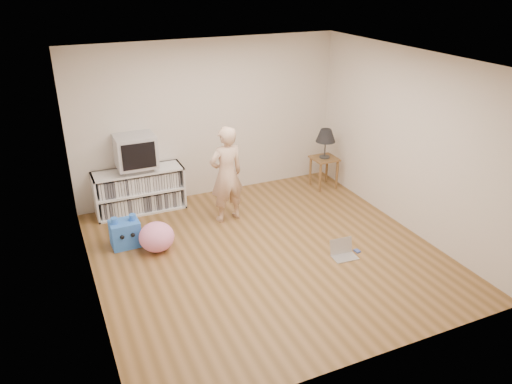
{
  "coord_description": "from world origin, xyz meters",
  "views": [
    {
      "loc": [
        -2.53,
        -5.33,
        3.61
      ],
      "look_at": [
        0.03,
        0.4,
        0.75
      ],
      "focal_mm": 35.0,
      "sensor_mm": 36.0,
      "label": 1
    }
  ],
  "objects_px": {
    "person": "(226,175)",
    "plush_blue": "(125,233)",
    "table_lamp": "(326,136)",
    "dvd_deck": "(137,168)",
    "laptop": "(343,252)",
    "media_unit": "(139,190)",
    "side_table": "(324,165)",
    "plush_pink": "(157,237)",
    "crt_tv": "(135,151)"
  },
  "relations": [
    {
      "from": "person",
      "to": "plush_blue",
      "type": "distance_m",
      "value": 1.7
    },
    {
      "from": "table_lamp",
      "to": "plush_blue",
      "type": "relative_size",
      "value": 1.12
    },
    {
      "from": "dvd_deck",
      "to": "laptop",
      "type": "xyz_separation_m",
      "value": [
        2.21,
        -2.5,
        -0.67
      ]
    },
    {
      "from": "plush_blue",
      "to": "dvd_deck",
      "type": "bearing_deg",
      "value": 65.27
    },
    {
      "from": "media_unit",
      "to": "laptop",
      "type": "height_order",
      "value": "media_unit"
    },
    {
      "from": "dvd_deck",
      "to": "plush_blue",
      "type": "xyz_separation_m",
      "value": [
        -0.43,
        -1.02,
        -0.54
      ]
    },
    {
      "from": "side_table",
      "to": "laptop",
      "type": "distance_m",
      "value": 2.37
    },
    {
      "from": "person",
      "to": "plush_pink",
      "type": "relative_size",
      "value": 3.1
    },
    {
      "from": "dvd_deck",
      "to": "side_table",
      "type": "distance_m",
      "value": 3.21
    },
    {
      "from": "plush_blue",
      "to": "side_table",
      "type": "bearing_deg",
      "value": 8.49
    },
    {
      "from": "laptop",
      "to": "table_lamp",
      "type": "bearing_deg",
      "value": 69.77
    },
    {
      "from": "media_unit",
      "to": "table_lamp",
      "type": "bearing_deg",
      "value": -6.93
    },
    {
      "from": "person",
      "to": "plush_blue",
      "type": "relative_size",
      "value": 3.27
    },
    {
      "from": "person",
      "to": "plush_pink",
      "type": "height_order",
      "value": "person"
    },
    {
      "from": "plush_pink",
      "to": "crt_tv",
      "type": "bearing_deg",
      "value": 87.35
    },
    {
      "from": "media_unit",
      "to": "plush_pink",
      "type": "distance_m",
      "value": 1.35
    },
    {
      "from": "side_table",
      "to": "dvd_deck",
      "type": "bearing_deg",
      "value": 173.35
    },
    {
      "from": "person",
      "to": "plush_pink",
      "type": "bearing_deg",
      "value": 13.25
    },
    {
      "from": "crt_tv",
      "to": "dvd_deck",
      "type": "bearing_deg",
      "value": 90.0
    },
    {
      "from": "dvd_deck",
      "to": "laptop",
      "type": "relative_size",
      "value": 1.29
    },
    {
      "from": "side_table",
      "to": "table_lamp",
      "type": "height_order",
      "value": "table_lamp"
    },
    {
      "from": "laptop",
      "to": "plush_pink",
      "type": "bearing_deg",
      "value": 156.7
    },
    {
      "from": "crt_tv",
      "to": "plush_pink",
      "type": "xyz_separation_m",
      "value": [
        -0.06,
        -1.32,
        -0.81
      ]
    },
    {
      "from": "side_table",
      "to": "laptop",
      "type": "xyz_separation_m",
      "value": [
        -0.97,
        -2.13,
        -0.35
      ]
    },
    {
      "from": "media_unit",
      "to": "crt_tv",
      "type": "bearing_deg",
      "value": -90.0
    },
    {
      "from": "person",
      "to": "laptop",
      "type": "xyz_separation_m",
      "value": [
        1.04,
        -1.65,
        -0.69
      ]
    },
    {
      "from": "person",
      "to": "plush_blue",
      "type": "height_order",
      "value": "person"
    },
    {
      "from": "side_table",
      "to": "laptop",
      "type": "height_order",
      "value": "side_table"
    },
    {
      "from": "crt_tv",
      "to": "plush_pink",
      "type": "bearing_deg",
      "value": -92.65
    },
    {
      "from": "side_table",
      "to": "table_lamp",
      "type": "distance_m",
      "value": 0.53
    },
    {
      "from": "dvd_deck",
      "to": "person",
      "type": "bearing_deg",
      "value": -36.29
    },
    {
      "from": "laptop",
      "to": "media_unit",
      "type": "bearing_deg",
      "value": 135.41
    },
    {
      "from": "person",
      "to": "media_unit",
      "type": "bearing_deg",
      "value": -44.53
    },
    {
      "from": "table_lamp",
      "to": "plush_blue",
      "type": "xyz_separation_m",
      "value": [
        -3.61,
        -0.65,
        -0.75
      ]
    },
    {
      "from": "side_table",
      "to": "table_lamp",
      "type": "relative_size",
      "value": 1.07
    },
    {
      "from": "dvd_deck",
      "to": "crt_tv",
      "type": "bearing_deg",
      "value": -90.0
    },
    {
      "from": "side_table",
      "to": "table_lamp",
      "type": "bearing_deg",
      "value": 0.0
    },
    {
      "from": "plush_blue",
      "to": "plush_pink",
      "type": "bearing_deg",
      "value": -40.93
    },
    {
      "from": "laptop",
      "to": "plush_blue",
      "type": "xyz_separation_m",
      "value": [
        -2.64,
        1.48,
        0.13
      ]
    },
    {
      "from": "media_unit",
      "to": "laptop",
      "type": "xyz_separation_m",
      "value": [
        2.21,
        -2.52,
        -0.29
      ]
    },
    {
      "from": "side_table",
      "to": "plush_blue",
      "type": "bearing_deg",
      "value": -169.79
    },
    {
      "from": "side_table",
      "to": "person",
      "type": "relative_size",
      "value": 0.37
    },
    {
      "from": "dvd_deck",
      "to": "table_lamp",
      "type": "relative_size",
      "value": 0.87
    },
    {
      "from": "dvd_deck",
      "to": "crt_tv",
      "type": "relative_size",
      "value": 0.75
    },
    {
      "from": "media_unit",
      "to": "table_lamp",
      "type": "distance_m",
      "value": 3.25
    },
    {
      "from": "dvd_deck",
      "to": "plush_blue",
      "type": "distance_m",
      "value": 1.23
    },
    {
      "from": "media_unit",
      "to": "side_table",
      "type": "bearing_deg",
      "value": -6.93
    },
    {
      "from": "table_lamp",
      "to": "plush_blue",
      "type": "height_order",
      "value": "table_lamp"
    },
    {
      "from": "media_unit",
      "to": "plush_blue",
      "type": "xyz_separation_m",
      "value": [
        -0.43,
        -1.04,
        -0.15
      ]
    },
    {
      "from": "person",
      "to": "plush_blue",
      "type": "xyz_separation_m",
      "value": [
        -1.6,
        -0.17,
        -0.56
      ]
    }
  ]
}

